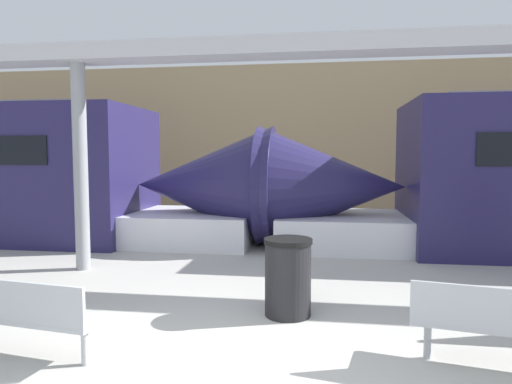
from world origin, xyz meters
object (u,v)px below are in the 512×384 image
bench_near (22,312)px  trash_bin (288,277)px  bench_far (508,322)px  support_column_near (81,168)px

bench_near → trash_bin: size_ratio=1.69×
bench_near → bench_far: bearing=13.1°
trash_bin → support_column_near: support_column_near is taller
support_column_near → bench_near: bearing=-69.4°
bench_near → trash_bin: (2.43, 1.63, 0.00)m
bench_far → trash_bin: (-2.08, 1.23, 0.00)m
bench_near → bench_far: 4.53m
trash_bin → bench_far: bearing=-30.6°
bench_far → bench_near: bearing=-163.5°
trash_bin → support_column_near: bearing=154.1°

